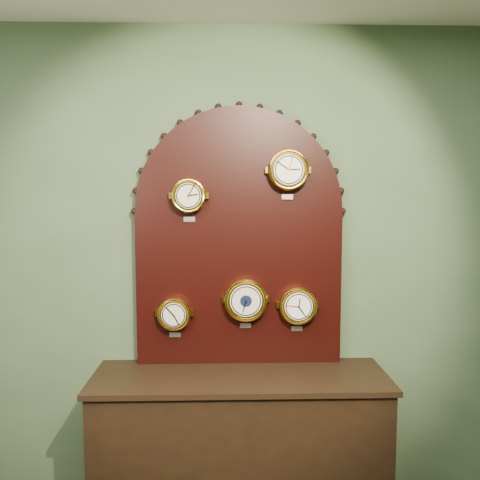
{
  "coord_description": "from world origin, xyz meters",
  "views": [
    {
      "loc": [
        -0.08,
        -0.49,
        1.84
      ],
      "look_at": [
        0.0,
        2.25,
        1.58
      ],
      "focal_mm": 37.91,
      "sensor_mm": 36.0,
      "label": 1
    }
  ],
  "objects_px": {
    "hygrometer": "(174,314)",
    "tide_clock": "(298,306)",
    "roman_clock": "(189,196)",
    "barometer": "(246,300)",
    "display_board": "(239,229)",
    "shop_counter": "(240,449)",
    "arabic_clock": "(288,170)"
  },
  "relations": [
    {
      "from": "hygrometer",
      "to": "tide_clock",
      "type": "distance_m",
      "value": 0.72
    },
    {
      "from": "roman_clock",
      "to": "hygrometer",
      "type": "xyz_separation_m",
      "value": [
        -0.09,
        0.0,
        -0.68
      ]
    },
    {
      "from": "hygrometer",
      "to": "tide_clock",
      "type": "relative_size",
      "value": 0.9
    },
    {
      "from": "barometer",
      "to": "tide_clock",
      "type": "height_order",
      "value": "barometer"
    },
    {
      "from": "display_board",
      "to": "barometer",
      "type": "distance_m",
      "value": 0.41
    },
    {
      "from": "barometer",
      "to": "tide_clock",
      "type": "relative_size",
      "value": 1.11
    },
    {
      "from": "shop_counter",
      "to": "roman_clock",
      "type": "bearing_deg",
      "value": 151.69
    },
    {
      "from": "arabic_clock",
      "to": "barometer",
      "type": "distance_m",
      "value": 0.78
    },
    {
      "from": "display_board",
      "to": "hygrometer",
      "type": "relative_size",
      "value": 6.32
    },
    {
      "from": "arabic_clock",
      "to": "display_board",
      "type": "bearing_deg",
      "value": 166.48
    },
    {
      "from": "arabic_clock",
      "to": "shop_counter",
      "type": "bearing_deg",
      "value": -151.07
    },
    {
      "from": "hygrometer",
      "to": "tide_clock",
      "type": "bearing_deg",
      "value": -0.06
    },
    {
      "from": "display_board",
      "to": "tide_clock",
      "type": "distance_m",
      "value": 0.56
    },
    {
      "from": "barometer",
      "to": "tide_clock",
      "type": "distance_m",
      "value": 0.31
    },
    {
      "from": "shop_counter",
      "to": "roman_clock",
      "type": "relative_size",
      "value": 6.5
    },
    {
      "from": "display_board",
      "to": "tide_clock",
      "type": "bearing_deg",
      "value": -11.04
    },
    {
      "from": "tide_clock",
      "to": "shop_counter",
      "type": "bearing_deg",
      "value": -155.71
    },
    {
      "from": "arabic_clock",
      "to": "tide_clock",
      "type": "relative_size",
      "value": 1.04
    },
    {
      "from": "shop_counter",
      "to": "barometer",
      "type": "height_order",
      "value": "barometer"
    },
    {
      "from": "shop_counter",
      "to": "barometer",
      "type": "relative_size",
      "value": 5.35
    },
    {
      "from": "barometer",
      "to": "tide_clock",
      "type": "bearing_deg",
      "value": 0.16
    },
    {
      "from": "display_board",
      "to": "hygrometer",
      "type": "distance_m",
      "value": 0.62
    },
    {
      "from": "shop_counter",
      "to": "tide_clock",
      "type": "relative_size",
      "value": 5.94
    },
    {
      "from": "roman_clock",
      "to": "barometer",
      "type": "distance_m",
      "value": 0.68
    },
    {
      "from": "display_board",
      "to": "roman_clock",
      "type": "height_order",
      "value": "display_board"
    },
    {
      "from": "display_board",
      "to": "arabic_clock",
      "type": "relative_size",
      "value": 5.44
    },
    {
      "from": "roman_clock",
      "to": "display_board",
      "type": "bearing_deg",
      "value": 12.93
    },
    {
      "from": "shop_counter",
      "to": "barometer",
      "type": "bearing_deg",
      "value": 76.34
    },
    {
      "from": "roman_clock",
      "to": "arabic_clock",
      "type": "relative_size",
      "value": 0.87
    },
    {
      "from": "display_board",
      "to": "barometer",
      "type": "height_order",
      "value": "display_board"
    },
    {
      "from": "arabic_clock",
      "to": "barometer",
      "type": "bearing_deg",
      "value": -179.87
    },
    {
      "from": "shop_counter",
      "to": "arabic_clock",
      "type": "bearing_deg",
      "value": 28.93
    }
  ]
}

